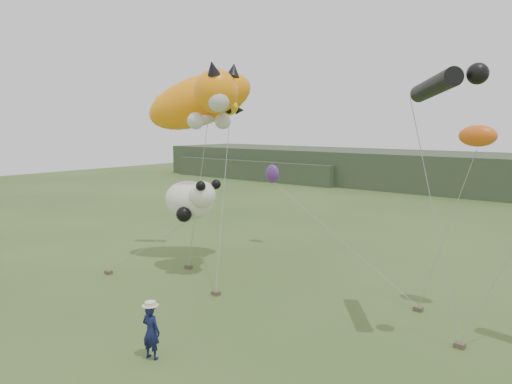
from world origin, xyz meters
TOP-DOWN VIEW (x-y plane):
  - ground at (0.00, 0.00)m, footprint 120.00×120.00m
  - headland at (-3.11, 44.69)m, footprint 90.00×13.00m
  - festival_attendant at (-0.17, -1.23)m, footprint 0.69×0.52m
  - sandbag_anchors at (-1.23, 5.33)m, footprint 15.97×5.04m
  - cat_kite at (-6.45, 7.31)m, footprint 7.27×5.53m
  - fish_kite at (-5.94, 8.35)m, footprint 2.43×1.60m
  - panda_kite at (-5.93, 5.92)m, footprint 3.30×2.13m
  - misc_kites at (1.29, 10.40)m, footprint 13.53×4.54m

SIDE VIEW (x-z plane):
  - ground at x=0.00m, z-range 0.00..0.00m
  - sandbag_anchors at x=-1.23m, z-range 0.00..0.17m
  - festival_attendant at x=-0.17m, z-range 0.00..1.72m
  - headland at x=-3.11m, z-range -0.08..3.92m
  - panda_kite at x=-5.93m, z-range 2.52..4.57m
  - misc_kites at x=1.29m, z-range 4.05..7.46m
  - fish_kite at x=-5.94m, z-range 7.38..8.58m
  - cat_kite at x=-6.45m, z-range 6.32..10.39m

